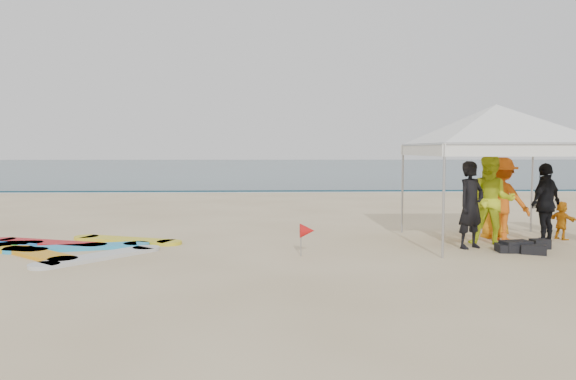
{
  "coord_description": "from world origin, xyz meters",
  "views": [
    {
      "loc": [
        -0.35,
        -9.2,
        2.05
      ],
      "look_at": [
        0.07,
        2.6,
        1.2
      ],
      "focal_mm": 35.0,
      "sensor_mm": 36.0,
      "label": 1
    }
  ],
  "objects_px": {
    "person_yellow": "(492,201)",
    "person_orange_a": "(502,199)",
    "person_black_b": "(546,204)",
    "canopy_tent": "(496,105)",
    "marker_pennant": "(307,231)",
    "person_black_a": "(471,205)",
    "person_orange_b": "(495,201)",
    "surfboard_spread": "(42,248)",
    "person_seated": "(562,220)"
  },
  "relations": [
    {
      "from": "person_yellow",
      "to": "person_orange_a",
      "type": "bearing_deg",
      "value": 78.27
    },
    {
      "from": "person_yellow",
      "to": "person_black_b",
      "type": "height_order",
      "value": "person_yellow"
    },
    {
      "from": "person_orange_a",
      "to": "canopy_tent",
      "type": "relative_size",
      "value": 0.41
    },
    {
      "from": "marker_pennant",
      "to": "person_black_a",
      "type": "bearing_deg",
      "value": 12.57
    },
    {
      "from": "person_orange_b",
      "to": "marker_pennant",
      "type": "height_order",
      "value": "person_orange_b"
    },
    {
      "from": "marker_pennant",
      "to": "surfboard_spread",
      "type": "relative_size",
      "value": 0.12
    },
    {
      "from": "person_orange_a",
      "to": "person_seated",
      "type": "xyz_separation_m",
      "value": [
        1.46,
        0.14,
        -0.5
      ]
    },
    {
      "from": "person_black_a",
      "to": "person_black_b",
      "type": "distance_m",
      "value": 1.85
    },
    {
      "from": "person_black_a",
      "to": "marker_pennant",
      "type": "height_order",
      "value": "person_black_a"
    },
    {
      "from": "person_orange_a",
      "to": "surfboard_spread",
      "type": "distance_m",
      "value": 9.97
    },
    {
      "from": "person_yellow",
      "to": "surfboard_spread",
      "type": "height_order",
      "value": "person_yellow"
    },
    {
      "from": "person_orange_a",
      "to": "person_seated",
      "type": "height_order",
      "value": "person_orange_a"
    },
    {
      "from": "person_black_b",
      "to": "canopy_tent",
      "type": "height_order",
      "value": "canopy_tent"
    },
    {
      "from": "person_orange_b",
      "to": "person_black_a",
      "type": "bearing_deg",
      "value": 37.32
    },
    {
      "from": "person_black_b",
      "to": "person_seated",
      "type": "relative_size",
      "value": 2.01
    },
    {
      "from": "surfboard_spread",
      "to": "person_yellow",
      "type": "bearing_deg",
      "value": 0.63
    },
    {
      "from": "person_yellow",
      "to": "marker_pennant",
      "type": "xyz_separation_m",
      "value": [
        -4.01,
        -1.05,
        -0.48
      ]
    },
    {
      "from": "person_orange_a",
      "to": "person_orange_b",
      "type": "height_order",
      "value": "person_orange_a"
    },
    {
      "from": "person_orange_a",
      "to": "surfboard_spread",
      "type": "xyz_separation_m",
      "value": [
        -9.9,
        -0.75,
        -0.9
      ]
    },
    {
      "from": "person_yellow",
      "to": "person_orange_a",
      "type": "xyz_separation_m",
      "value": [
        0.49,
        0.65,
        -0.03
      ]
    },
    {
      "from": "person_yellow",
      "to": "canopy_tent",
      "type": "distance_m",
      "value": 2.07
    },
    {
      "from": "person_seated",
      "to": "surfboard_spread",
      "type": "height_order",
      "value": "person_seated"
    },
    {
      "from": "canopy_tent",
      "to": "surfboard_spread",
      "type": "bearing_deg",
      "value": -177.47
    },
    {
      "from": "person_yellow",
      "to": "person_orange_b",
      "type": "relative_size",
      "value": 1.12
    },
    {
      "from": "person_black_b",
      "to": "person_seated",
      "type": "distance_m",
      "value": 1.04
    },
    {
      "from": "person_orange_a",
      "to": "person_orange_b",
      "type": "distance_m",
      "value": 0.44
    },
    {
      "from": "person_orange_b",
      "to": "canopy_tent",
      "type": "bearing_deg",
      "value": 51.38
    },
    {
      "from": "person_seated",
      "to": "surfboard_spread",
      "type": "xyz_separation_m",
      "value": [
        -11.37,
        -0.89,
        -0.4
      ]
    },
    {
      "from": "person_black_a",
      "to": "person_orange_a",
      "type": "distance_m",
      "value": 1.39
    },
    {
      "from": "person_black_b",
      "to": "person_seated",
      "type": "bearing_deg",
      "value": -173.4
    },
    {
      "from": "person_black_b",
      "to": "person_seated",
      "type": "xyz_separation_m",
      "value": [
        0.7,
        0.62,
        -0.44
      ]
    },
    {
      "from": "person_orange_a",
      "to": "person_black_a",
      "type": "bearing_deg",
      "value": 84.3
    },
    {
      "from": "person_orange_b",
      "to": "canopy_tent",
      "type": "xyz_separation_m",
      "value": [
        -0.33,
        -0.76,
        2.15
      ]
    },
    {
      "from": "person_yellow",
      "to": "person_seated",
      "type": "bearing_deg",
      "value": 47.27
    },
    {
      "from": "person_black_a",
      "to": "person_seated",
      "type": "distance_m",
      "value": 2.76
    },
    {
      "from": "canopy_tent",
      "to": "person_orange_b",
      "type": "bearing_deg",
      "value": 66.34
    },
    {
      "from": "person_orange_b",
      "to": "canopy_tent",
      "type": "relative_size",
      "value": 0.38
    },
    {
      "from": "canopy_tent",
      "to": "surfboard_spread",
      "type": "relative_size",
      "value": 0.87
    },
    {
      "from": "person_black_a",
      "to": "surfboard_spread",
      "type": "relative_size",
      "value": 0.34
    },
    {
      "from": "person_seated",
      "to": "marker_pennant",
      "type": "bearing_deg",
      "value": 88.03
    },
    {
      "from": "person_black_b",
      "to": "person_orange_b",
      "type": "bearing_deg",
      "value": -85.63
    },
    {
      "from": "person_orange_a",
      "to": "marker_pennant",
      "type": "xyz_separation_m",
      "value": [
        -4.5,
        -1.7,
        -0.44
      ]
    },
    {
      "from": "marker_pennant",
      "to": "surfboard_spread",
      "type": "xyz_separation_m",
      "value": [
        -5.41,
        0.95,
        -0.46
      ]
    },
    {
      "from": "person_black_a",
      "to": "canopy_tent",
      "type": "height_order",
      "value": "canopy_tent"
    },
    {
      "from": "person_black_b",
      "to": "marker_pennant",
      "type": "height_order",
      "value": "person_black_b"
    },
    {
      "from": "person_yellow",
      "to": "canopy_tent",
      "type": "height_order",
      "value": "canopy_tent"
    },
    {
      "from": "person_orange_b",
      "to": "canopy_tent",
      "type": "height_order",
      "value": "canopy_tent"
    },
    {
      "from": "person_yellow",
      "to": "canopy_tent",
      "type": "relative_size",
      "value": 0.42
    },
    {
      "from": "person_black_a",
      "to": "marker_pennant",
      "type": "relative_size",
      "value": 2.84
    },
    {
      "from": "canopy_tent",
      "to": "surfboard_spread",
      "type": "xyz_separation_m",
      "value": [
        -9.59,
        -0.42,
        -2.98
      ]
    }
  ]
}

